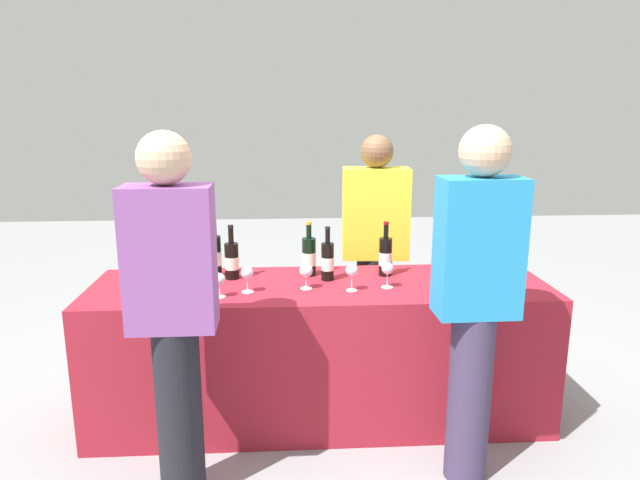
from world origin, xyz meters
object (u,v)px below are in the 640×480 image
at_px(wine_bottle_6, 385,256).
at_px(wine_glass_0, 219,280).
at_px(wine_bottle_0, 137,263).
at_px(guest_1, 476,294).
at_px(wine_glass_1, 247,274).
at_px(wine_bottle_7, 490,256).
at_px(wine_bottle_3, 232,260).
at_px(wine_glass_2, 306,272).
at_px(wine_glass_3, 352,271).
at_px(guest_0, 173,308).
at_px(server_pouring, 375,247).
at_px(wine_glass_4, 388,270).
at_px(wine_bottle_1, 188,262).
at_px(wine_glass_5, 474,273).
at_px(wine_bottle_4, 309,256).
at_px(wine_bottle_5, 328,261).
at_px(wine_bottle_2, 215,256).

height_order(wine_bottle_6, wine_glass_0, wine_bottle_6).
distance_m(wine_bottle_0, guest_1, 1.83).
bearing_deg(wine_glass_1, wine_bottle_7, 9.42).
bearing_deg(wine_bottle_3, wine_glass_2, -27.60).
height_order(wine_glass_3, guest_0, guest_0).
bearing_deg(wine_glass_0, server_pouring, 40.94).
relative_size(wine_bottle_3, server_pouring, 0.20).
distance_m(wine_glass_0, server_pouring, 1.23).
relative_size(wine_glass_4, guest_0, 0.08).
bearing_deg(wine_bottle_7, guest_1, -114.25).
bearing_deg(wine_glass_3, wine_bottle_1, 167.49).
distance_m(wine_bottle_7, wine_glass_2, 1.09).
height_order(wine_glass_2, wine_glass_5, wine_glass_2).
bearing_deg(wine_glass_0, wine_bottle_0, 148.22).
height_order(wine_bottle_4, guest_0, guest_0).
relative_size(wine_bottle_0, wine_bottle_6, 0.93).
relative_size(wine_bottle_1, guest_0, 0.20).
xyz_separation_m(wine_bottle_5, wine_bottle_6, (0.34, 0.07, 0.00)).
relative_size(wine_glass_2, wine_glass_5, 1.05).
bearing_deg(wine_glass_1, server_pouring, 42.79).
bearing_deg(wine_glass_2, guest_0, -134.87).
xyz_separation_m(wine_bottle_0, wine_glass_5, (1.83, -0.26, -0.01)).
distance_m(wine_glass_3, guest_0, 0.99).
height_order(wine_bottle_5, guest_0, guest_0).
height_order(wine_bottle_0, guest_1, guest_1).
xyz_separation_m(wine_bottle_0, wine_bottle_5, (1.06, -0.03, 0.00)).
xyz_separation_m(wine_bottle_7, wine_glass_5, (-0.18, -0.26, -0.02)).
relative_size(wine_bottle_7, guest_1, 0.19).
bearing_deg(wine_glass_4, wine_bottle_6, 83.02).
height_order(wine_bottle_1, server_pouring, server_pouring).
bearing_deg(server_pouring, wine_glass_5, 122.45).
bearing_deg(wine_glass_4, wine_glass_2, 179.24).
height_order(wine_bottle_4, wine_bottle_5, wine_bottle_4).
bearing_deg(wine_bottle_1, wine_glass_5, -7.94).
bearing_deg(wine_glass_5, wine_glass_4, 172.40).
xyz_separation_m(wine_bottle_6, guest_1, (0.28, -0.76, 0.02)).
height_order(wine_glass_2, server_pouring, server_pouring).
xyz_separation_m(wine_glass_1, wine_glass_3, (0.55, -0.01, 0.01)).
bearing_deg(wine_bottle_4, wine_glass_4, -32.11).
xyz_separation_m(wine_bottle_2, wine_glass_4, (0.95, -0.27, -0.02)).
xyz_separation_m(wine_bottle_0, wine_bottle_2, (0.43, 0.08, 0.02)).
bearing_deg(wine_bottle_1, wine_bottle_5, 0.53).
relative_size(wine_glass_1, wine_glass_2, 1.02).
bearing_deg(wine_glass_5, wine_bottle_7, 55.53).
bearing_deg(wine_glass_3, wine_glass_5, -1.59).
xyz_separation_m(wine_bottle_4, wine_glass_4, (0.41, -0.26, -0.01)).
relative_size(wine_bottle_0, wine_glass_1, 2.10).
bearing_deg(wine_bottle_2, wine_bottle_7, -2.89).
xyz_separation_m(wine_bottle_1, wine_glass_0, (0.20, -0.26, -0.03)).
bearing_deg(wine_bottle_0, wine_glass_0, -31.78).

